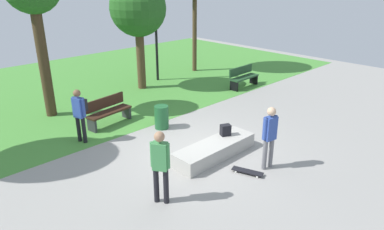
{
  "coord_description": "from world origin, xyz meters",
  "views": [
    {
      "loc": [
        -6.31,
        -6.44,
        4.66
      ],
      "look_at": [
        0.14,
        0.2,
        0.97
      ],
      "focal_mm": 32.81,
      "sensor_mm": 36.0,
      "label": 1
    }
  ],
  "objects_px": {
    "skateboard_by_ledge": "(247,171)",
    "tree_leaning_ash": "(138,9)",
    "park_bench_far_right": "(108,111)",
    "backpack_on_ledge": "(225,130)",
    "trash_bin": "(162,117)",
    "skater_performing_trick": "(270,133)",
    "skater_watching": "(160,162)",
    "lamp_post": "(156,25)",
    "concrete_ledge": "(215,150)",
    "park_bench_by_oak": "(243,76)",
    "pedestrian_with_backpack": "(80,111)"
  },
  "relations": [
    {
      "from": "skateboard_by_ledge",
      "to": "tree_leaning_ash",
      "type": "bearing_deg",
      "value": 72.24
    },
    {
      "from": "skateboard_by_ledge",
      "to": "park_bench_far_right",
      "type": "relative_size",
      "value": 0.5
    },
    {
      "from": "backpack_on_ledge",
      "to": "trash_bin",
      "type": "distance_m",
      "value": 2.43
    },
    {
      "from": "backpack_on_ledge",
      "to": "tree_leaning_ash",
      "type": "distance_m",
      "value": 7.23
    },
    {
      "from": "skater_performing_trick",
      "to": "tree_leaning_ash",
      "type": "xyz_separation_m",
      "value": [
        1.88,
        7.92,
        2.39
      ]
    },
    {
      "from": "skater_performing_trick",
      "to": "trash_bin",
      "type": "xyz_separation_m",
      "value": [
        -0.32,
        3.89,
        -0.6
      ]
    },
    {
      "from": "skater_watching",
      "to": "skateboard_by_ledge",
      "type": "xyz_separation_m",
      "value": [
        2.31,
        -0.59,
        -0.93
      ]
    },
    {
      "from": "lamp_post",
      "to": "tree_leaning_ash",
      "type": "bearing_deg",
      "value": -158.5
    },
    {
      "from": "concrete_ledge",
      "to": "park_bench_far_right",
      "type": "xyz_separation_m",
      "value": [
        -0.87,
        4.02,
        0.28
      ]
    },
    {
      "from": "tree_leaning_ash",
      "to": "skater_performing_trick",
      "type": "bearing_deg",
      "value": -103.35
    },
    {
      "from": "skateboard_by_ledge",
      "to": "park_bench_far_right",
      "type": "bearing_deg",
      "value": 98.51
    },
    {
      "from": "backpack_on_ledge",
      "to": "skater_performing_trick",
      "type": "distance_m",
      "value": 1.56
    },
    {
      "from": "skater_watching",
      "to": "skateboard_by_ledge",
      "type": "bearing_deg",
      "value": -14.33
    },
    {
      "from": "lamp_post",
      "to": "park_bench_far_right",
      "type": "bearing_deg",
      "value": -146.36
    },
    {
      "from": "skater_watching",
      "to": "trash_bin",
      "type": "relative_size",
      "value": 2.23
    },
    {
      "from": "backpack_on_ledge",
      "to": "skater_performing_trick",
      "type": "height_order",
      "value": "skater_performing_trick"
    },
    {
      "from": "skater_watching",
      "to": "tree_leaning_ash",
      "type": "distance_m",
      "value": 8.94
    },
    {
      "from": "concrete_ledge",
      "to": "tree_leaning_ash",
      "type": "bearing_deg",
      "value": 69.89
    },
    {
      "from": "skater_performing_trick",
      "to": "skater_watching",
      "type": "relative_size",
      "value": 0.98
    },
    {
      "from": "concrete_ledge",
      "to": "park_bench_by_oak",
      "type": "relative_size",
      "value": 1.6
    },
    {
      "from": "backpack_on_ledge",
      "to": "skateboard_by_ledge",
      "type": "height_order",
      "value": "backpack_on_ledge"
    },
    {
      "from": "skateboard_by_ledge",
      "to": "pedestrian_with_backpack",
      "type": "xyz_separation_m",
      "value": [
        -2.06,
        4.6,
        0.92
      ]
    },
    {
      "from": "backpack_on_ledge",
      "to": "park_bench_by_oak",
      "type": "xyz_separation_m",
      "value": [
        5.14,
        3.39,
        -0.08
      ]
    },
    {
      "from": "trash_bin",
      "to": "pedestrian_with_backpack",
      "type": "xyz_separation_m",
      "value": [
        -2.35,
        0.87,
        0.6
      ]
    },
    {
      "from": "backpack_on_ledge",
      "to": "tree_leaning_ash",
      "type": "xyz_separation_m",
      "value": [
        1.8,
        6.42,
        2.81
      ]
    },
    {
      "from": "concrete_ledge",
      "to": "lamp_post",
      "type": "bearing_deg",
      "value": 62.33
    },
    {
      "from": "concrete_ledge",
      "to": "trash_bin",
      "type": "height_order",
      "value": "trash_bin"
    },
    {
      "from": "skateboard_by_ledge",
      "to": "park_bench_far_right",
      "type": "height_order",
      "value": "park_bench_far_right"
    },
    {
      "from": "pedestrian_with_backpack",
      "to": "tree_leaning_ash",
      "type": "bearing_deg",
      "value": 34.78
    },
    {
      "from": "skateboard_by_ledge",
      "to": "pedestrian_with_backpack",
      "type": "height_order",
      "value": "pedestrian_with_backpack"
    },
    {
      "from": "park_bench_far_right",
      "to": "tree_leaning_ash",
      "type": "height_order",
      "value": "tree_leaning_ash"
    },
    {
      "from": "skateboard_by_ledge",
      "to": "park_bench_by_oak",
      "type": "distance_m",
      "value": 7.51
    },
    {
      "from": "skateboard_by_ledge",
      "to": "pedestrian_with_backpack",
      "type": "relative_size",
      "value": 0.5
    },
    {
      "from": "skateboard_by_ledge",
      "to": "tree_leaning_ash",
      "type": "distance_m",
      "value": 8.79
    },
    {
      "from": "park_bench_by_oak",
      "to": "tree_leaning_ash",
      "type": "relative_size",
      "value": 0.35
    },
    {
      "from": "tree_leaning_ash",
      "to": "lamp_post",
      "type": "relative_size",
      "value": 1.08
    },
    {
      "from": "backpack_on_ledge",
      "to": "trash_bin",
      "type": "relative_size",
      "value": 0.42
    },
    {
      "from": "concrete_ledge",
      "to": "skateboard_by_ledge",
      "type": "bearing_deg",
      "value": -94.05
    },
    {
      "from": "skateboard_by_ledge",
      "to": "tree_leaning_ash",
      "type": "xyz_separation_m",
      "value": [
        2.48,
        7.75,
        3.3
      ]
    },
    {
      "from": "pedestrian_with_backpack",
      "to": "concrete_ledge",
      "type": "bearing_deg",
      "value": -57.65
    },
    {
      "from": "skater_watching",
      "to": "skateboard_by_ledge",
      "type": "relative_size",
      "value": 2.08
    },
    {
      "from": "tree_leaning_ash",
      "to": "lamp_post",
      "type": "xyz_separation_m",
      "value": [
        1.31,
        0.51,
        -0.8
      ]
    },
    {
      "from": "concrete_ledge",
      "to": "skater_performing_trick",
      "type": "relative_size",
      "value": 1.54
    },
    {
      "from": "backpack_on_ledge",
      "to": "lamp_post",
      "type": "height_order",
      "value": "lamp_post"
    },
    {
      "from": "skater_watching",
      "to": "park_bench_far_right",
      "type": "xyz_separation_m",
      "value": [
        1.53,
        4.64,
        -0.52
      ]
    },
    {
      "from": "backpack_on_ledge",
      "to": "park_bench_by_oak",
      "type": "distance_m",
      "value": 6.15
    },
    {
      "from": "park_bench_by_oak",
      "to": "pedestrian_with_backpack",
      "type": "relative_size",
      "value": 0.98
    },
    {
      "from": "park_bench_by_oak",
      "to": "pedestrian_with_backpack",
      "type": "bearing_deg",
      "value": -179.06
    },
    {
      "from": "backpack_on_ledge",
      "to": "park_bench_far_right",
      "type": "xyz_separation_m",
      "value": [
        -1.46,
        3.89,
        -0.08
      ]
    },
    {
      "from": "concrete_ledge",
      "to": "park_bench_far_right",
      "type": "height_order",
      "value": "park_bench_far_right"
    }
  ]
}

